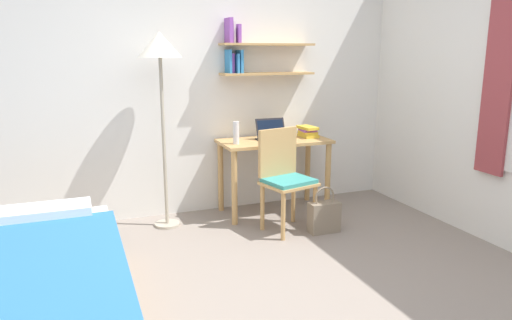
% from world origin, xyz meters
% --- Properties ---
extents(ground_plane, '(5.28, 5.28, 0.00)m').
position_xyz_m(ground_plane, '(0.00, 0.00, 0.00)').
color(ground_plane, gray).
extents(wall_back, '(4.40, 0.27, 2.60)m').
position_xyz_m(wall_back, '(0.01, 2.02, 1.31)').
color(wall_back, white).
rests_on(wall_back, ground_plane).
extents(bed, '(0.93, 2.01, 0.54)m').
position_xyz_m(bed, '(-1.53, 0.16, 0.24)').
color(bed, tan).
rests_on(bed, ground_plane).
extents(desk, '(1.10, 0.54, 0.75)m').
position_xyz_m(desk, '(0.58, 1.70, 0.61)').
color(desk, tan).
rests_on(desk, ground_plane).
extents(desk_chair, '(0.52, 0.47, 0.93)m').
position_xyz_m(desk_chair, '(0.48, 1.21, 0.51)').
color(desk_chair, tan).
rests_on(desk_chair, ground_plane).
extents(standing_lamp, '(0.38, 0.38, 1.79)m').
position_xyz_m(standing_lamp, '(-0.52, 1.68, 1.57)').
color(standing_lamp, '#B2A893').
rests_on(standing_lamp, ground_plane).
extents(laptop, '(0.31, 0.22, 0.21)m').
position_xyz_m(laptop, '(0.57, 1.71, 0.81)').
color(laptop, black).
rests_on(laptop, desk).
extents(water_bottle, '(0.06, 0.06, 0.22)m').
position_xyz_m(water_bottle, '(0.16, 1.63, 0.86)').
color(water_bottle, silver).
rests_on(water_bottle, desk).
extents(book_stack, '(0.16, 0.25, 0.11)m').
position_xyz_m(book_stack, '(0.97, 1.73, 0.81)').
color(book_stack, gold).
rests_on(book_stack, desk).
extents(handbag, '(0.28, 0.13, 0.43)m').
position_xyz_m(handbag, '(0.78, 1.00, 0.15)').
color(handbag, gray).
rests_on(handbag, ground_plane).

